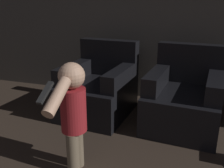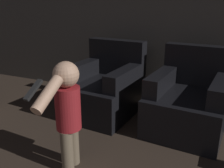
# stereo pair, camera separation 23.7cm
# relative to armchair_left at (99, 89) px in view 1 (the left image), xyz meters

# --- Properties ---
(wall_back) EXTENTS (8.40, 0.05, 2.60)m
(wall_back) POSITION_rel_armchair_left_xyz_m (0.24, 0.73, 0.99)
(wall_back) COLOR #423D38
(wall_back) RESTS_ON ground_plane
(armchair_left) EXTENTS (0.84, 0.97, 0.88)m
(armchair_left) POSITION_rel_armchair_left_xyz_m (0.00, 0.00, 0.00)
(armchair_left) COLOR black
(armchair_left) RESTS_ON ground_plane
(armchair_right) EXTENTS (0.84, 0.98, 0.88)m
(armchair_right) POSITION_rel_armchair_left_xyz_m (1.03, -0.00, 0.00)
(armchair_right) COLOR black
(armchair_right) RESTS_ON ground_plane
(person_toddler) EXTENTS (0.20, 0.63, 0.92)m
(person_toddler) POSITION_rel_armchair_left_xyz_m (0.24, -1.15, 0.24)
(person_toddler) COLOR brown
(person_toddler) RESTS_ON ground_plane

